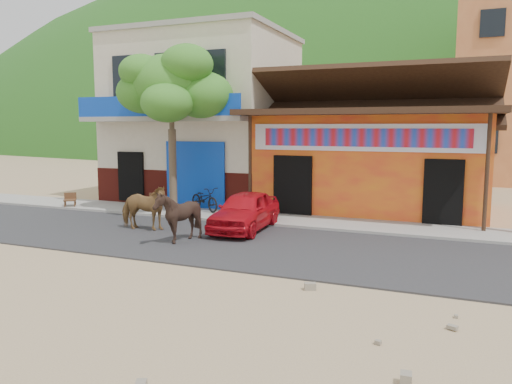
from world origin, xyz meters
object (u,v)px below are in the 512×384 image
(scooter, at_px, (205,199))
(tree, at_px, (172,129))
(cafe_chair_right, at_px, (70,194))
(cow_tan, at_px, (143,207))
(red_car, at_px, (245,211))
(cow_dark, at_px, (178,216))
(cafe_chair_left, at_px, (149,195))

(scooter, bearing_deg, tree, 148.78)
(tree, height_order, cafe_chair_right, tree)
(cow_tan, relative_size, red_car, 0.47)
(tree, xyz_separation_m, cafe_chair_right, (-4.40, -0.50, -2.51))
(red_car, bearing_deg, scooter, 136.44)
(red_car, relative_size, cafe_chair_right, 3.61)
(cow_tan, height_order, cow_dark, cow_dark)
(cow_tan, bearing_deg, red_car, -73.67)
(scooter, xyz_separation_m, cafe_chair_left, (-2.39, -0.07, 0.05))
(cow_dark, height_order, cafe_chair_right, cow_dark)
(tree, height_order, cow_dark, tree)
(cow_tan, relative_size, cafe_chair_left, 1.69)
(cafe_chair_right, bearing_deg, scooter, -26.17)
(scooter, bearing_deg, cow_tan, -155.25)
(tree, bearing_deg, cafe_chair_left, 160.87)
(red_car, height_order, scooter, red_car)
(cow_tan, distance_m, cafe_chair_right, 5.64)
(red_car, distance_m, scooter, 3.43)
(scooter, bearing_deg, cafe_chair_right, 130.38)
(cafe_chair_left, bearing_deg, cafe_chair_right, -142.55)
(cow_dark, xyz_separation_m, scooter, (-1.59, 4.45, -0.20))
(cafe_chair_left, bearing_deg, cow_dark, -28.49)
(cow_tan, relative_size, cafe_chair_right, 1.71)
(cafe_chair_left, xyz_separation_m, cafe_chair_right, (-3.00, -0.99, -0.01))
(red_car, distance_m, cafe_chair_right, 8.08)
(cow_dark, bearing_deg, tree, -177.41)
(cow_tan, xyz_separation_m, cow_dark, (1.86, -1.02, 0.03))
(cow_tan, height_order, cafe_chair_right, cow_tan)
(tree, height_order, cow_tan, tree)
(scooter, height_order, cafe_chair_left, cafe_chair_left)
(tree, distance_m, scooter, 2.80)
(cow_dark, height_order, cafe_chair_left, cow_dark)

